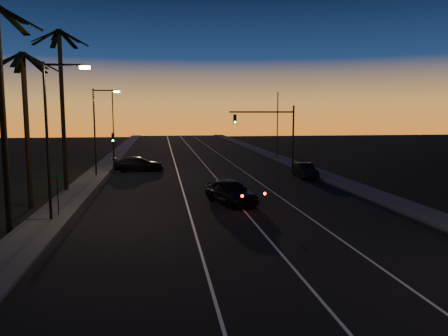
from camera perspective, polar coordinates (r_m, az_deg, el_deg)
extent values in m
cube|color=black|center=(36.47, -0.76, -2.58)|extent=(20.00, 170.00, 0.01)
cube|color=#3D3C3A|center=(36.74, -18.37, -2.76)|extent=(2.40, 170.00, 0.16)
cube|color=#3D3C3A|center=(39.49, 15.58, -1.98)|extent=(2.40, 170.00, 0.16)
cube|color=silver|center=(36.20, -5.48, -2.66)|extent=(0.12, 160.00, 0.01)
cube|color=silver|center=(36.54, 0.02, -2.54)|extent=(0.12, 160.00, 0.01)
cube|color=silver|center=(37.19, 5.37, -2.40)|extent=(0.12, 160.00, 0.01)
cylinder|color=black|center=(24.92, -26.90, 5.38)|extent=(0.32, 0.32, 11.50)
cube|color=black|center=(25.31, -25.10, 17.32)|extent=(2.18, 0.92, 1.18)
cube|color=black|center=(26.14, -25.93, 16.93)|extent=(1.25, 2.12, 1.18)
cube|color=black|center=(24.51, -26.15, 17.62)|extent=(1.95, 1.61, 1.18)
cylinder|color=black|center=(30.85, -24.35, 4.33)|extent=(0.32, 0.32, 10.00)
cube|color=black|center=(30.98, -22.78, 12.65)|extent=(2.18, 0.92, 1.18)
cube|color=black|center=(31.81, -23.51, 12.45)|extent=(1.25, 2.12, 1.18)
cube|color=black|center=(32.03, -25.15, 12.33)|extent=(1.34, 2.09, 1.18)
cube|color=black|center=(31.50, -26.53, 12.35)|extent=(2.18, 0.82, 1.18)
cube|color=black|center=(30.58, -26.64, 12.52)|extent=(1.90, 1.69, 1.18)
cube|color=black|center=(29.98, -25.31, 12.72)|extent=(0.45, 2.16, 1.18)
cube|color=black|center=(30.16, -23.55, 12.77)|extent=(1.95, 1.61, 1.18)
cylinder|color=black|center=(36.41, -20.32, 6.84)|extent=(0.32, 0.32, 12.50)
cube|color=black|center=(36.92, -19.02, 15.76)|extent=(2.18, 0.92, 1.18)
cube|color=black|center=(37.71, -19.73, 15.54)|extent=(1.25, 2.12, 1.18)
cube|color=black|center=(37.87, -21.15, 15.44)|extent=(1.34, 2.09, 1.18)
cube|color=black|center=(37.29, -22.27, 15.53)|extent=(2.18, 0.82, 1.18)
cube|color=black|center=(36.38, -22.26, 15.75)|extent=(1.90, 1.69, 1.18)
cube|color=black|center=(35.83, -21.05, 15.95)|extent=(0.45, 2.16, 1.18)
cube|color=black|center=(36.08, -19.58, 15.95)|extent=(1.95, 1.61, 1.18)
cylinder|color=black|center=(26.45, -22.08, 2.98)|extent=(0.16, 0.16, 9.00)
cylinder|color=black|center=(26.29, -20.16, 12.55)|extent=(2.20, 0.12, 0.12)
cube|color=#FFBF66|center=(26.08, -17.72, 12.41)|extent=(0.55, 0.26, 0.16)
cylinder|color=black|center=(44.13, -16.53, 4.38)|extent=(0.16, 0.16, 8.50)
cylinder|color=black|center=(43.99, -15.29, 9.76)|extent=(2.20, 0.12, 0.12)
cube|color=#FFBF66|center=(43.87, -13.83, 9.64)|extent=(0.55, 0.26, 0.16)
cylinder|color=black|center=(27.76, -20.88, -3.45)|extent=(0.06, 0.06, 2.60)
cube|color=#0C4D14|center=(27.58, -20.99, -1.10)|extent=(0.70, 0.03, 0.20)
cylinder|color=black|center=(47.86, 9.01, 3.89)|extent=(0.20, 0.20, 7.00)
cylinder|color=black|center=(46.87, 4.96, 7.30)|extent=(7.00, 0.16, 0.16)
cube|color=black|center=(46.30, 1.43, 6.40)|extent=(0.32, 0.28, 1.00)
sphere|color=black|center=(46.12, 1.47, 6.80)|extent=(0.20, 0.20, 0.20)
sphere|color=black|center=(46.13, 1.47, 6.40)|extent=(0.20, 0.20, 0.20)
sphere|color=#14FF59|center=(46.13, 1.46, 6.00)|extent=(0.20, 0.20, 0.20)
cylinder|color=black|center=(46.07, -14.23, 1.88)|extent=(0.14, 0.14, 4.20)
cube|color=black|center=(45.95, -14.30, 3.87)|extent=(0.28, 0.25, 0.90)
sphere|color=black|center=(45.79, -14.33, 4.21)|extent=(0.18, 0.18, 0.18)
sphere|color=black|center=(45.80, -14.32, 3.86)|extent=(0.18, 0.18, 0.18)
sphere|color=#14FF59|center=(45.82, -14.30, 3.51)|extent=(0.18, 0.18, 0.18)
cylinder|color=black|center=(60.98, -14.27, 5.39)|extent=(0.14, 0.14, 9.00)
cylinder|color=black|center=(59.75, 6.99, 5.53)|extent=(0.14, 0.14, 9.00)
imported|color=black|center=(29.94, 0.90, -3.10)|extent=(3.54, 5.27, 1.67)
sphere|color=#FF0F05|center=(27.00, 2.40, -3.67)|extent=(0.18, 0.18, 0.18)
sphere|color=#FF0F05|center=(27.88, 5.35, -3.35)|extent=(0.18, 0.18, 0.18)
imported|color=black|center=(42.64, 10.53, -0.32)|extent=(1.49, 4.21, 1.38)
imported|color=black|center=(47.51, -11.13, 0.54)|extent=(5.45, 2.38, 1.56)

